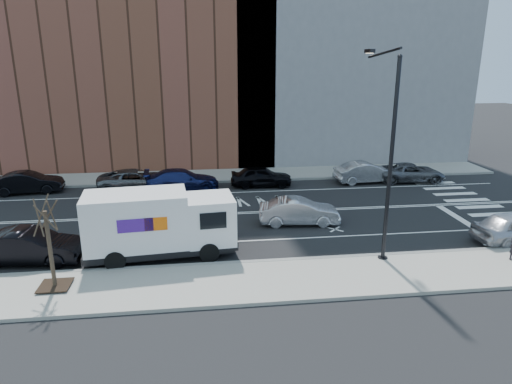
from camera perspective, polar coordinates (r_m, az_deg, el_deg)
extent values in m
plane|color=black|center=(27.11, -4.44, -2.74)|extent=(120.00, 120.00, 0.00)
cube|color=gray|center=(19.01, -3.07, -11.29)|extent=(44.00, 3.60, 0.15)
cube|color=gray|center=(35.51, -5.16, 2.05)|extent=(44.00, 3.60, 0.15)
cube|color=gray|center=(20.61, -3.45, -8.94)|extent=(44.00, 0.25, 0.17)
cube|color=gray|center=(33.77, -5.04, 1.31)|extent=(44.00, 0.25, 0.17)
cube|color=brown|center=(41.79, -17.61, 18.68)|extent=(26.00, 10.00, 22.00)
cube|color=slate|center=(43.39, 11.25, 21.66)|extent=(20.00, 10.00, 26.00)
cylinder|color=black|center=(20.38, 16.48, 3.27)|extent=(0.18, 0.18, 9.00)
cylinder|color=black|center=(21.78, 15.53, -8.06)|extent=(0.44, 0.44, 0.20)
sphere|color=black|center=(19.89, 17.56, 15.84)|extent=(0.20, 0.20, 0.20)
cylinder|color=black|center=(21.45, 15.67, 16.39)|extent=(0.11, 3.49, 0.48)
cube|color=black|center=(23.04, 14.03, 16.73)|extent=(0.25, 0.80, 0.18)
cube|color=#FFF2CC|center=(23.04, 14.01, 16.49)|extent=(0.18, 0.55, 0.03)
cube|color=black|center=(20.14, -23.81, -10.61)|extent=(1.20, 1.20, 0.04)
cylinder|color=#382B1E|center=(19.53, -24.33, -6.63)|extent=(0.16, 0.16, 3.20)
cylinder|color=#382B1E|center=(18.98, -24.11, -2.73)|extent=(0.06, 0.80, 1.44)
cylinder|color=#382B1E|center=(19.25, -24.41, -2.51)|extent=(0.81, 0.31, 1.19)
cylinder|color=#382B1E|center=(19.26, -25.28, -2.61)|extent=(0.58, 0.76, 1.50)
cylinder|color=#382B1E|center=(18.99, -25.54, -2.90)|extent=(0.47, 0.61, 1.37)
cylinder|color=#382B1E|center=(18.82, -24.81, -2.98)|extent=(0.72, 0.29, 1.13)
cube|color=black|center=(21.78, -11.90, -6.68)|extent=(6.86, 2.88, 0.32)
cube|color=white|center=(21.47, -5.75, -3.34)|extent=(2.36, 2.51, 2.15)
cube|color=black|center=(21.51, -2.87, -2.33)|extent=(0.25, 1.99, 1.02)
cube|color=black|center=(20.26, -5.37, -3.59)|extent=(1.18, 0.15, 0.75)
cube|color=black|center=(22.47, -6.14, -1.56)|extent=(1.18, 0.15, 0.75)
cube|color=black|center=(21.99, -2.93, -5.78)|extent=(0.36, 2.16, 0.38)
cube|color=white|center=(21.30, -14.73, -3.37)|extent=(4.72, 2.78, 2.48)
cube|color=#47198C|center=(20.12, -14.86, -4.09)|extent=(1.50, 0.16, 0.59)
cube|color=orange|center=(20.09, -12.40, -3.94)|extent=(0.97, 0.11, 0.59)
cube|color=#47198C|center=(22.39, -14.67, -1.94)|extent=(1.50, 0.16, 0.59)
cube|color=orange|center=(22.37, -12.47, -1.81)|extent=(0.97, 0.11, 0.59)
cylinder|color=black|center=(20.91, -5.88, -7.50)|extent=(0.93, 0.39, 0.90)
cylinder|color=black|center=(22.88, -6.53, -5.34)|extent=(0.93, 0.39, 0.90)
cylinder|color=black|center=(20.91, -17.20, -8.21)|extent=(0.93, 0.39, 0.90)
cylinder|color=black|center=(22.88, -16.82, -5.98)|extent=(0.93, 0.39, 0.90)
imported|color=black|center=(34.57, -26.60, 1.06)|extent=(4.62, 2.07, 1.47)
imported|color=#505258|center=(32.78, -14.82, 1.48)|extent=(5.31, 2.75, 1.43)
imported|color=#171E51|center=(32.04, -9.25, 1.52)|extent=(5.20, 2.39, 1.47)
imported|color=black|center=(32.55, 0.66, 1.98)|extent=(4.42, 1.96, 1.48)
imported|color=#A2A2A6|center=(34.52, 13.60, 2.40)|extent=(4.76, 2.05, 1.52)
imported|color=#54565C|center=(35.79, 18.80, 2.33)|extent=(5.05, 2.66, 1.35)
imported|color=silver|center=(25.35, 5.40, -2.43)|extent=(4.52, 1.94, 1.45)
imported|color=black|center=(22.95, -26.44, -6.12)|extent=(4.84, 2.04, 1.56)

